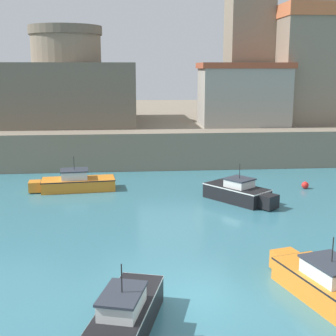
% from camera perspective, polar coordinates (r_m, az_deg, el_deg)
% --- Properties ---
extents(ground_plane, '(200.00, 200.00, 0.00)m').
position_cam_1_polar(ground_plane, '(17.58, 3.70, -15.47)').
color(ground_plane, teal).
extents(quay_seawall, '(120.00, 40.00, 3.04)m').
position_cam_1_polar(quay_seawall, '(57.13, -2.55, 5.43)').
color(quay_seawall, gray).
rests_on(quay_seawall, ground).
extents(motorboat_orange_1, '(3.15, 6.12, 2.40)m').
position_cam_1_polar(motorboat_orange_1, '(17.96, 19.23, -13.50)').
color(motorboat_orange_1, orange).
rests_on(motorboat_orange_1, ground).
extents(motorboat_black_2, '(2.75, 5.56, 2.46)m').
position_cam_1_polar(motorboat_black_2, '(15.05, -5.48, -17.96)').
color(motorboat_black_2, black).
rests_on(motorboat_black_2, ground).
extents(motorboat_black_4, '(4.10, 4.74, 2.38)m').
position_cam_1_polar(motorboat_black_4, '(29.36, 8.64, -2.95)').
color(motorboat_black_4, black).
rests_on(motorboat_black_4, ground).
extents(motorboat_orange_7, '(5.82, 2.34, 2.33)m').
position_cam_1_polar(motorboat_orange_7, '(32.32, -11.22, -1.74)').
color(motorboat_orange_7, orange).
rests_on(motorboat_orange_7, ground).
extents(mooring_buoy, '(0.49, 0.49, 0.49)m').
position_cam_1_polar(mooring_buoy, '(33.53, 16.37, -2.02)').
color(mooring_buoy, red).
rests_on(mooring_buoy, ground).
extents(church, '(13.67, 16.85, 15.56)m').
position_cam_1_polar(church, '(51.39, 15.18, 12.52)').
color(church, gray).
rests_on(church, quay_seawall).
extents(fortress, '(12.69, 12.69, 8.91)m').
position_cam_1_polar(fortress, '(46.14, -12.11, 9.57)').
color(fortress, '#685E4F').
rests_on(fortress, quay_seawall).
extents(harbor_shed_near_wharf, '(8.11, 4.33, 5.56)m').
position_cam_1_polar(harbor_shed_near_wharf, '(42.81, 9.22, 8.87)').
color(harbor_shed_near_wharf, gray).
rests_on(harbor_shed_near_wharf, quay_seawall).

